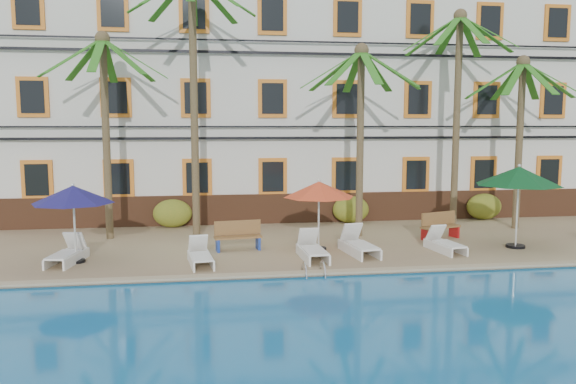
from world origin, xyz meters
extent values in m
plane|color=#384C23|center=(0.00, 0.00, 0.00)|extent=(100.00, 100.00, 0.00)
cube|color=tan|center=(0.00, 5.00, 0.12)|extent=(30.00, 12.00, 0.25)
cube|color=#166AAB|center=(0.00, -7.00, 0.10)|extent=(26.00, 12.00, 0.20)
cube|color=tan|center=(0.00, -0.90, 0.28)|extent=(30.00, 0.35, 0.06)
cube|color=silver|center=(0.00, 10.00, 5.25)|extent=(25.00, 6.00, 10.00)
cube|color=brown|center=(0.00, 6.94, 0.85)|extent=(25.00, 0.12, 1.20)
cube|color=orange|center=(-10.50, 6.95, 2.15)|extent=(1.15, 0.10, 1.50)
cube|color=black|center=(-10.50, 6.90, 2.15)|extent=(0.85, 0.04, 1.20)
cube|color=orange|center=(-7.50, 6.95, 2.15)|extent=(1.15, 0.10, 1.50)
cube|color=black|center=(-7.50, 6.90, 2.15)|extent=(0.85, 0.04, 1.20)
cube|color=orange|center=(-4.50, 6.95, 2.15)|extent=(1.15, 0.10, 1.50)
cube|color=black|center=(-4.50, 6.90, 2.15)|extent=(0.85, 0.04, 1.20)
cube|color=orange|center=(-1.50, 6.95, 2.15)|extent=(1.15, 0.10, 1.50)
cube|color=black|center=(-1.50, 6.90, 2.15)|extent=(0.85, 0.04, 1.20)
cube|color=orange|center=(1.50, 6.95, 2.15)|extent=(1.15, 0.10, 1.50)
cube|color=black|center=(1.50, 6.90, 2.15)|extent=(0.85, 0.04, 1.20)
cube|color=orange|center=(4.50, 6.95, 2.15)|extent=(1.15, 0.10, 1.50)
cube|color=black|center=(4.50, 6.90, 2.15)|extent=(0.85, 0.04, 1.20)
cube|color=orange|center=(7.50, 6.95, 2.15)|extent=(1.15, 0.10, 1.50)
cube|color=black|center=(7.50, 6.90, 2.15)|extent=(0.85, 0.04, 1.20)
cube|color=orange|center=(10.50, 6.95, 2.15)|extent=(1.15, 0.10, 1.50)
cube|color=black|center=(10.50, 6.90, 2.15)|extent=(0.85, 0.04, 1.20)
cube|color=orange|center=(-10.50, 6.95, 5.25)|extent=(1.15, 0.10, 1.50)
cube|color=black|center=(-10.50, 6.90, 5.25)|extent=(0.85, 0.04, 1.20)
cube|color=orange|center=(-7.50, 6.95, 5.25)|extent=(1.15, 0.10, 1.50)
cube|color=black|center=(-7.50, 6.90, 5.25)|extent=(0.85, 0.04, 1.20)
cube|color=orange|center=(-4.50, 6.95, 5.25)|extent=(1.15, 0.10, 1.50)
cube|color=black|center=(-4.50, 6.90, 5.25)|extent=(0.85, 0.04, 1.20)
cube|color=orange|center=(-1.50, 6.95, 5.25)|extent=(1.15, 0.10, 1.50)
cube|color=black|center=(-1.50, 6.90, 5.25)|extent=(0.85, 0.04, 1.20)
cube|color=orange|center=(1.50, 6.95, 5.25)|extent=(1.15, 0.10, 1.50)
cube|color=black|center=(1.50, 6.90, 5.25)|extent=(0.85, 0.04, 1.20)
cube|color=orange|center=(4.50, 6.95, 5.25)|extent=(1.15, 0.10, 1.50)
cube|color=black|center=(4.50, 6.90, 5.25)|extent=(0.85, 0.04, 1.20)
cube|color=orange|center=(7.50, 6.95, 5.25)|extent=(1.15, 0.10, 1.50)
cube|color=black|center=(7.50, 6.90, 5.25)|extent=(0.85, 0.04, 1.20)
cube|color=orange|center=(10.50, 6.95, 5.25)|extent=(1.15, 0.10, 1.50)
cube|color=black|center=(10.50, 6.90, 5.25)|extent=(0.85, 0.04, 1.20)
cube|color=orange|center=(-10.50, 6.95, 8.45)|extent=(1.15, 0.10, 1.50)
cube|color=black|center=(-10.50, 6.90, 8.45)|extent=(0.85, 0.04, 1.20)
cube|color=orange|center=(-7.50, 6.95, 8.45)|extent=(1.15, 0.10, 1.50)
cube|color=black|center=(-7.50, 6.90, 8.45)|extent=(0.85, 0.04, 1.20)
cube|color=orange|center=(-4.50, 6.95, 8.45)|extent=(1.15, 0.10, 1.50)
cube|color=black|center=(-4.50, 6.90, 8.45)|extent=(0.85, 0.04, 1.20)
cube|color=orange|center=(-1.50, 6.95, 8.45)|extent=(1.15, 0.10, 1.50)
cube|color=black|center=(-1.50, 6.90, 8.45)|extent=(0.85, 0.04, 1.20)
cube|color=orange|center=(1.50, 6.95, 8.45)|extent=(1.15, 0.10, 1.50)
cube|color=black|center=(1.50, 6.90, 8.45)|extent=(0.85, 0.04, 1.20)
cube|color=orange|center=(4.50, 6.95, 8.45)|extent=(1.15, 0.10, 1.50)
cube|color=black|center=(4.50, 6.90, 8.45)|extent=(0.85, 0.04, 1.20)
cube|color=orange|center=(7.50, 6.95, 8.45)|extent=(1.15, 0.10, 1.50)
cube|color=black|center=(7.50, 6.90, 8.45)|extent=(0.85, 0.04, 1.20)
cube|color=orange|center=(10.50, 6.95, 8.45)|extent=(1.15, 0.10, 1.50)
cube|color=black|center=(10.50, 6.90, 8.45)|extent=(0.85, 0.04, 1.20)
cube|color=black|center=(0.00, 6.80, 3.70)|extent=(25.00, 0.08, 0.10)
cube|color=black|center=(0.00, 6.80, 4.15)|extent=(25.00, 0.08, 0.06)
cube|color=black|center=(0.00, 6.80, 7.00)|extent=(25.00, 0.08, 0.10)
cube|color=black|center=(0.00, 6.80, 7.45)|extent=(25.00, 0.08, 0.06)
cylinder|color=brown|center=(-7.53, 4.75, 3.69)|extent=(0.26, 0.26, 6.87)
sphere|color=brown|center=(-7.53, 4.75, 7.12)|extent=(0.50, 0.50, 0.50)
cube|color=#276E1A|center=(-7.53, 5.82, 6.47)|extent=(0.28, 2.15, 1.33)
cube|color=#276E1A|center=(-8.28, 5.51, 6.47)|extent=(1.72, 1.72, 1.33)
cube|color=#276E1A|center=(-8.60, 4.75, 6.47)|extent=(2.15, 0.28, 1.33)
cube|color=#276E1A|center=(-8.28, 4.00, 6.47)|extent=(1.72, 1.72, 1.33)
cube|color=#276E1A|center=(-7.53, 3.69, 6.47)|extent=(0.28, 2.15, 1.33)
cube|color=#276E1A|center=(-6.78, 4.00, 6.47)|extent=(1.72, 1.72, 1.33)
cube|color=#276E1A|center=(-6.46, 4.75, 6.47)|extent=(2.15, 0.28, 1.33)
cube|color=#276E1A|center=(-6.78, 5.51, 6.47)|extent=(1.72, 1.72, 1.33)
cylinder|color=brown|center=(-4.51, 4.35, 4.73)|extent=(0.26, 0.26, 8.96)
cube|color=#276E1A|center=(-4.51, 5.42, 8.56)|extent=(0.28, 2.15, 1.33)
cube|color=#276E1A|center=(-3.75, 5.10, 8.56)|extent=(1.72, 1.72, 1.33)
cylinder|color=brown|center=(1.27, 3.96, 3.52)|extent=(0.26, 0.26, 6.54)
sphere|color=brown|center=(1.27, 3.96, 6.79)|extent=(0.50, 0.50, 0.50)
cube|color=#276E1A|center=(1.27, 5.03, 6.13)|extent=(0.28, 2.15, 1.33)
cube|color=#276E1A|center=(0.52, 4.72, 6.13)|extent=(1.72, 1.72, 1.33)
cube|color=#276E1A|center=(0.20, 3.96, 6.13)|extent=(2.15, 0.28, 1.33)
cube|color=#276E1A|center=(0.52, 3.21, 6.13)|extent=(1.72, 1.72, 1.33)
cube|color=#276E1A|center=(1.27, 2.90, 6.13)|extent=(0.28, 2.15, 1.33)
cube|color=#276E1A|center=(2.02, 3.21, 6.13)|extent=(1.72, 1.72, 1.33)
cube|color=#276E1A|center=(2.34, 3.96, 6.13)|extent=(2.15, 0.28, 1.33)
cube|color=#276E1A|center=(2.02, 4.72, 6.13)|extent=(1.72, 1.72, 1.33)
cylinder|color=brown|center=(5.35, 5.09, 4.26)|extent=(0.26, 0.26, 8.02)
sphere|color=brown|center=(5.35, 5.09, 8.27)|extent=(0.50, 0.50, 0.50)
cube|color=#276E1A|center=(5.35, 6.15, 7.62)|extent=(0.28, 2.15, 1.33)
cube|color=#276E1A|center=(4.60, 5.84, 7.62)|extent=(1.72, 1.72, 1.33)
cube|color=#276E1A|center=(4.29, 5.09, 7.62)|extent=(2.15, 0.28, 1.33)
cube|color=#276E1A|center=(4.60, 4.33, 7.62)|extent=(1.72, 1.72, 1.33)
cube|color=#276E1A|center=(5.35, 4.02, 7.62)|extent=(0.28, 2.15, 1.33)
cube|color=#276E1A|center=(6.11, 4.33, 7.62)|extent=(1.72, 1.72, 1.33)
cube|color=#276E1A|center=(6.42, 5.09, 7.62)|extent=(2.15, 0.28, 1.33)
cube|color=#276E1A|center=(6.11, 5.84, 7.62)|extent=(1.72, 1.72, 1.33)
cylinder|color=brown|center=(7.65, 4.55, 3.40)|extent=(0.26, 0.26, 6.30)
sphere|color=brown|center=(7.65, 4.55, 6.55)|extent=(0.50, 0.50, 0.50)
cube|color=#276E1A|center=(7.65, 5.62, 5.90)|extent=(0.28, 2.15, 1.33)
cube|color=#276E1A|center=(6.90, 5.30, 5.90)|extent=(1.72, 1.72, 1.33)
cube|color=#276E1A|center=(6.59, 4.55, 5.90)|extent=(2.15, 0.28, 1.33)
cube|color=#276E1A|center=(6.90, 3.80, 5.90)|extent=(1.72, 1.72, 1.33)
cube|color=#276E1A|center=(7.65, 3.49, 5.90)|extent=(0.28, 2.15, 1.33)
cube|color=#276E1A|center=(8.41, 3.80, 5.90)|extent=(1.72, 1.72, 1.33)
cube|color=#276E1A|center=(8.72, 4.55, 5.90)|extent=(2.15, 0.28, 1.33)
cube|color=#276E1A|center=(8.41, 5.30, 5.90)|extent=(1.72, 1.72, 1.33)
ellipsoid|color=#2D601B|center=(-5.47, 6.60, 0.80)|extent=(1.50, 0.90, 1.10)
ellipsoid|color=#2D601B|center=(1.65, 6.60, 0.80)|extent=(1.50, 0.90, 1.10)
ellipsoid|color=#2D601B|center=(7.41, 6.60, 0.80)|extent=(1.50, 0.90, 1.10)
cylinder|color=black|center=(-7.91, 1.31, 0.29)|extent=(0.52, 0.52, 0.07)
cylinder|color=silver|center=(-7.91, 1.31, 1.36)|extent=(0.06, 0.06, 2.23)
cone|color=navy|center=(-7.91, 1.31, 2.25)|extent=(2.32, 2.32, 0.51)
sphere|color=silver|center=(-7.91, 1.31, 2.52)|extent=(0.10, 0.10, 0.10)
cylinder|color=black|center=(-0.61, 1.95, 0.29)|extent=(0.51, 0.51, 0.07)
cylinder|color=silver|center=(-0.61, 1.95, 1.34)|extent=(0.06, 0.06, 2.18)
cone|color=#E24723|center=(-0.61, 1.95, 2.20)|extent=(2.27, 2.27, 0.50)
sphere|color=silver|center=(-0.61, 1.95, 2.47)|extent=(0.10, 0.10, 0.10)
cylinder|color=black|center=(5.82, 1.36, 0.29)|extent=(0.61, 0.61, 0.09)
cylinder|color=silver|center=(5.82, 1.36, 1.56)|extent=(0.06, 0.06, 2.62)
cone|color=#0C461E|center=(5.82, 1.36, 2.60)|extent=(2.73, 2.73, 0.60)
sphere|color=silver|center=(5.82, 1.36, 2.92)|extent=(0.10, 0.10, 0.10)
cube|color=white|center=(-8.19, 1.01, 0.55)|extent=(0.78, 1.32, 0.06)
cube|color=white|center=(-8.04, 1.85, 0.77)|extent=(0.64, 0.55, 0.62)
cube|color=white|center=(-8.43, 1.30, 0.39)|extent=(0.38, 1.74, 0.28)
cube|color=white|center=(-7.87, 1.19, 0.39)|extent=(0.38, 1.74, 0.28)
cube|color=white|center=(-4.29, 0.28, 0.54)|extent=(0.69, 1.24, 0.05)
cube|color=white|center=(-4.40, 1.09, 0.75)|extent=(0.59, 0.50, 0.59)
cube|color=white|center=(-4.59, 0.47, 0.39)|extent=(0.27, 1.67, 0.27)
cube|color=white|center=(-4.05, 0.54, 0.39)|extent=(0.27, 1.67, 0.27)
cube|color=white|center=(-1.02, 0.50, 0.56)|extent=(0.65, 1.31, 0.06)
cube|color=white|center=(-1.06, 1.38, 0.79)|extent=(0.61, 0.50, 0.64)
cube|color=white|center=(-1.32, 0.73, 0.40)|extent=(0.15, 1.82, 0.29)
cube|color=white|center=(-0.73, 0.76, 0.40)|extent=(0.15, 1.82, 0.29)
cube|color=white|center=(0.54, 0.89, 0.58)|extent=(0.79, 1.41, 0.06)
cube|color=white|center=(0.42, 1.80, 0.81)|extent=(0.68, 0.57, 0.67)
cube|color=white|center=(0.20, 1.10, 0.40)|extent=(0.32, 1.89, 0.31)
cube|color=white|center=(0.81, 1.18, 0.40)|extent=(0.32, 1.89, 0.31)
cube|color=white|center=(3.33, 0.89, 0.54)|extent=(0.70, 1.23, 0.05)
cube|color=white|center=(3.21, 1.69, 0.74)|extent=(0.60, 0.50, 0.58)
cube|color=white|center=(3.03, 1.08, 0.38)|extent=(0.29, 1.65, 0.27)
cube|color=white|center=(3.56, 1.15, 0.38)|extent=(0.29, 1.65, 0.27)
cube|color=olive|center=(-3.16, 2.23, 0.68)|extent=(1.54, 0.63, 0.06)
cube|color=olive|center=(-3.19, 2.44, 0.95)|extent=(1.50, 0.24, 0.45)
cube|color=navy|center=(-3.81, 2.15, 0.45)|extent=(0.13, 0.46, 0.40)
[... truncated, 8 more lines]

